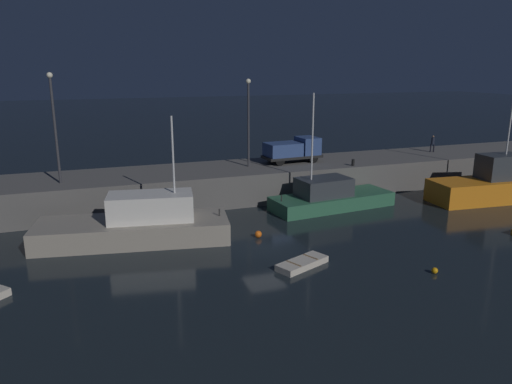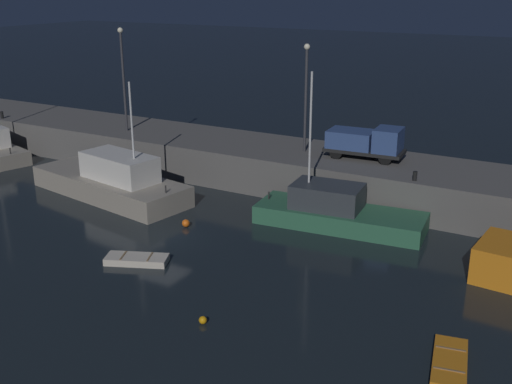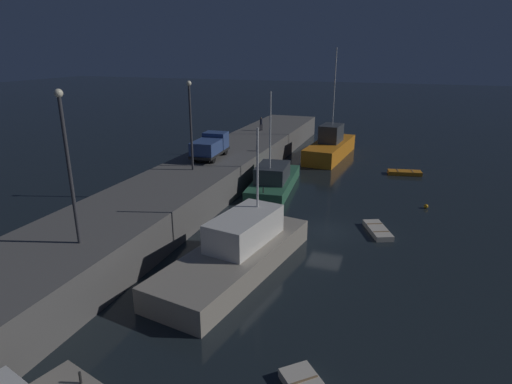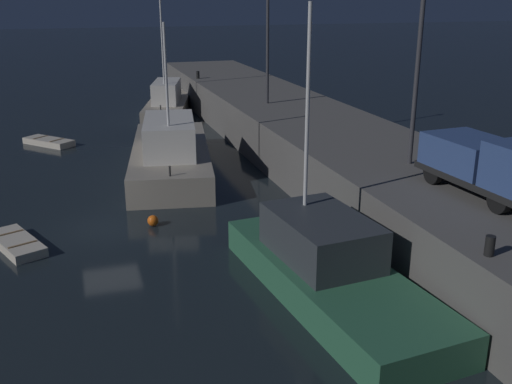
{
  "view_description": "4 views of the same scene",
  "coord_description": "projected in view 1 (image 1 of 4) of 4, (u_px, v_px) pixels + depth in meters",
  "views": [
    {
      "loc": [
        -10.75,
        -28.15,
        11.63
      ],
      "look_at": [
        2.11,
        7.4,
        1.8
      ],
      "focal_mm": 34.14,
      "sensor_mm": 36.0,
      "label": 1
    },
    {
      "loc": [
        21.96,
        -27.46,
        14.67
      ],
      "look_at": [
        3.08,
        6.04,
        1.57
      ],
      "focal_mm": 43.52,
      "sensor_mm": 36.0,
      "label": 2
    },
    {
      "loc": [
        -29.85,
        -4.91,
        13.0
      ],
      "look_at": [
        1.47,
        6.13,
        1.99
      ],
      "focal_mm": 30.12,
      "sensor_mm": 36.0,
      "label": 3
    },
    {
      "loc": [
        25.02,
        -1.11,
        9.86
      ],
      "look_at": [
        1.29,
        6.44,
        1.44
      ],
      "focal_mm": 41.57,
      "sensor_mm": 36.0,
      "label": 4
    }
  ],
  "objects": [
    {
      "name": "fishing_boat_orange",
      "position": [
        329.0,
        197.0,
        40.77
      ],
      "size": [
        10.83,
        4.53,
        9.58
      ],
      "color": "#2D6647",
      "rests_on": "ground"
    },
    {
      "name": "lamp_post_east",
      "position": [
        248.0,
        116.0,
        43.0
      ],
      "size": [
        0.44,
        0.44,
        7.77
      ],
      "color": "#38383D",
      "rests_on": "pier_quay"
    },
    {
      "name": "dockworker",
      "position": [
        433.0,
        143.0,
        51.25
      ],
      "size": [
        0.43,
        0.43,
        1.75
      ],
      "color": "black",
      "rests_on": "pier_quay"
    },
    {
      "name": "fishing_trawler_red",
      "position": [
        138.0,
        225.0,
        33.06
      ],
      "size": [
        13.36,
        6.39,
        8.47
      ],
      "color": "gray",
      "rests_on": "ground"
    },
    {
      "name": "fishing_boat_blue",
      "position": [
        497.0,
        185.0,
        43.15
      ],
      "size": [
        12.59,
        4.7,
        13.31
      ],
      "color": "orange",
      "rests_on": "ground"
    },
    {
      "name": "pier_quay",
      "position": [
        213.0,
        184.0,
        43.44
      ],
      "size": [
        77.49,
        7.38,
        2.77
      ],
      "color": "#5B5956",
      "rests_on": "ground"
    },
    {
      "name": "bollard_west",
      "position": [
        353.0,
        163.0,
        44.34
      ],
      "size": [
        0.28,
        0.28,
        0.6
      ],
      "primitive_type": "cylinder",
      "color": "black",
      "rests_on": "pier_quay"
    },
    {
      "name": "mooring_buoy_near",
      "position": [
        435.0,
        271.0,
        28.03
      ],
      "size": [
        0.37,
        0.37,
        0.37
      ],
      "primitive_type": "sphere",
      "color": "orange",
      "rests_on": "ground"
    },
    {
      "name": "rowboat_white_mid",
      "position": [
        302.0,
        263.0,
        29.03
      ],
      "size": [
        3.63,
        2.51,
        0.43
      ],
      "color": "beige",
      "rests_on": "ground"
    },
    {
      "name": "mooring_buoy_mid",
      "position": [
        258.0,
        234.0,
        33.9
      ],
      "size": [
        0.49,
        0.49,
        0.49
      ],
      "primitive_type": "sphere",
      "color": "orange",
      "rests_on": "ground"
    },
    {
      "name": "ground_plane",
      "position": [
        264.0,
        248.0,
        32.08
      ],
      "size": [
        320.0,
        320.0,
        0.0
      ],
      "primitive_type": "plane",
      "color": "black"
    },
    {
      "name": "utility_truck",
      "position": [
        293.0,
        150.0,
        45.7
      ],
      "size": [
        5.63,
        2.64,
        2.31
      ],
      "color": "black",
      "rests_on": "pier_quay"
    },
    {
      "name": "lamp_post_west",
      "position": [
        54.0,
        120.0,
        36.62
      ],
      "size": [
        0.44,
        0.44,
        8.4
      ],
      "color": "#38383D",
      "rests_on": "pier_quay"
    }
  ]
}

